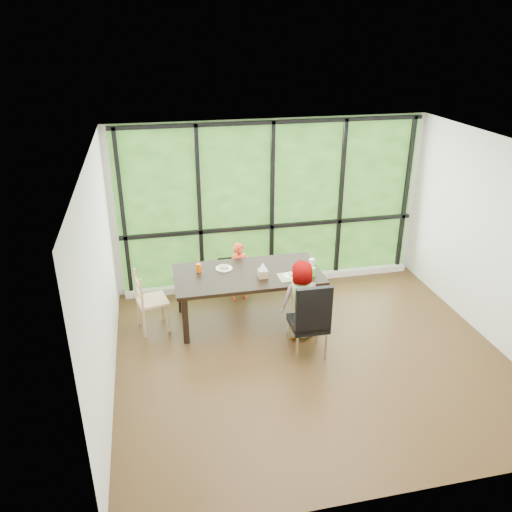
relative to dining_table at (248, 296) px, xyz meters
name	(u,v)px	position (x,y,z in m)	size (l,w,h in m)	color
ground	(311,356)	(0.62, -1.10, -0.38)	(5.00, 5.00, 0.00)	black
back_wall	(271,205)	(0.62, 1.15, 0.98)	(5.00, 5.00, 0.00)	silver
foliage_backdrop	(271,205)	(0.62, 1.13, 0.98)	(4.80, 0.02, 2.65)	#1F4818
window_mullions	(272,206)	(0.62, 1.09, 0.98)	(4.80, 0.06, 2.65)	black
window_sill	(272,280)	(0.62, 1.05, -0.33)	(4.80, 0.12, 0.10)	silver
dining_table	(248,296)	(0.00, 0.00, 0.00)	(2.08, 1.06, 0.75)	black
chair_window_leather	(232,257)	(-0.05, 1.03, 0.17)	(0.46, 0.46, 1.08)	black
chair_interior_leather	(308,318)	(0.58, -1.03, 0.17)	(0.46, 0.46, 1.08)	black
chair_end_beech	(152,301)	(-1.36, 0.03, 0.08)	(0.42, 0.40, 0.90)	tan
child_toddler	(240,271)	(0.00, 0.64, 0.10)	(0.34, 0.23, 0.94)	red
child_older	(301,300)	(0.62, -0.59, 0.19)	(0.55, 0.36, 1.13)	gray
placemat	(293,277)	(0.59, -0.25, 0.38)	(0.39, 0.29, 0.01)	tan
plate_far	(224,268)	(-0.31, 0.20, 0.38)	(0.24, 0.24, 0.02)	white
plate_near	(291,276)	(0.57, -0.23, 0.38)	(0.22, 0.22, 0.01)	white
orange_cup	(199,268)	(-0.67, 0.19, 0.43)	(0.08, 0.08, 0.12)	#F85E00
green_cup	(313,272)	(0.87, -0.27, 0.44)	(0.08, 0.08, 0.13)	#54D938
white_mug	(312,262)	(0.98, 0.08, 0.42)	(0.09, 0.09, 0.09)	white
tissue_box	(263,274)	(0.18, -0.17, 0.43)	(0.13, 0.13, 0.11)	tan
crepe_rolls_far	(224,267)	(-0.31, 0.20, 0.41)	(0.15, 0.12, 0.04)	tan
crepe_rolls_near	(291,274)	(0.57, -0.23, 0.41)	(0.05, 0.12, 0.04)	tan
straw_white	(198,261)	(-0.67, 0.19, 0.53)	(0.01, 0.01, 0.20)	white
straw_pink	(313,265)	(0.87, -0.27, 0.54)	(0.01, 0.01, 0.20)	pink
tissue	(263,266)	(0.18, -0.17, 0.54)	(0.12, 0.12, 0.11)	white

